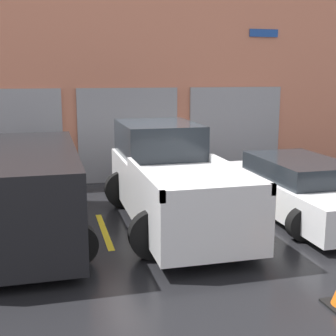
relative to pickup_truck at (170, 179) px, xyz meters
name	(u,v)px	position (x,y,z in m)	size (l,w,h in m)	color
ground_plane	(160,208)	(0.00, 0.96, -0.91)	(28.00, 28.00, 0.00)	black
shophouse_building	(132,81)	(-0.01, 4.25, 1.92)	(14.07, 0.68, 5.78)	#D17A5B
pickup_truck	(170,179)	(0.00, 0.00, 0.00)	(2.43, 5.18, 1.97)	white
sedan_white	(300,189)	(2.86, -0.28, -0.32)	(2.18, 4.65, 1.24)	white
sedan_side	(26,190)	(-2.86, -0.30, 0.01)	(2.32, 4.94, 1.70)	black
parking_stripe_left	(104,231)	(-1.43, -0.30, -0.91)	(0.12, 2.20, 0.01)	gold
parking_stripe_centre	(239,220)	(1.43, -0.30, -0.91)	(0.12, 2.20, 0.01)	gold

